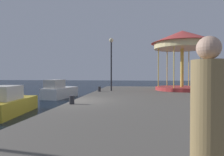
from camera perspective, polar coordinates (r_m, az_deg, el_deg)
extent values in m
plane|color=black|center=(11.04, -11.24, -10.44)|extent=(120.00, 120.00, 0.00)
cube|color=#5B564F|center=(10.92, 24.35, -8.51)|extent=(13.24, 25.66, 0.80)
cube|color=white|center=(19.31, -14.53, -4.08)|extent=(2.17, 4.34, 0.95)
cube|color=beige|center=(18.38, -16.10, -1.67)|extent=(1.37, 1.97, 0.76)
cube|color=#4C6070|center=(19.16, -14.68, -1.10)|extent=(0.97, 0.23, 0.34)
cube|color=gold|center=(12.44, -27.76, -7.31)|extent=(2.15, 4.30, 0.82)
cube|color=beige|center=(12.12, -28.39, -3.78)|extent=(1.39, 1.94, 0.75)
cube|color=#4C6070|center=(12.91, -26.42, -2.80)|extent=(1.03, 0.21, 0.34)
cylinder|color=#B23333|center=(18.48, 19.42, -2.86)|extent=(4.56, 4.56, 0.30)
cylinder|color=gold|center=(18.45, 19.45, 2.76)|extent=(0.28, 0.28, 3.32)
cylinder|color=#F2E099|center=(18.60, 19.49, 8.66)|extent=(4.82, 4.82, 0.50)
cone|color=#C63D38|center=(18.72, 19.51, 11.07)|extent=(5.36, 5.36, 1.09)
cylinder|color=gold|center=(18.99, 25.44, 2.67)|extent=(0.08, 0.08, 3.32)
cylinder|color=gold|center=(20.39, 21.17, 2.58)|extent=(0.08, 0.08, 3.32)
cylinder|color=gold|center=(19.99, 15.52, 2.65)|extent=(0.08, 0.08, 3.32)
cylinder|color=gold|center=(18.12, 13.17, 2.83)|extent=(0.08, 0.08, 3.32)
cylinder|color=gold|center=(16.52, 17.33, 2.98)|extent=(0.08, 0.08, 3.32)
cylinder|color=gold|center=(17.01, 24.08, 2.88)|extent=(0.08, 0.08, 3.32)
cylinder|color=black|center=(16.84, -0.22, 3.30)|extent=(0.12, 0.12, 4.11)
sphere|color=#F9E5B2|center=(17.07, -0.23, 10.82)|extent=(0.36, 0.36, 0.36)
cylinder|color=#2D2D33|center=(9.58, -11.46, -6.14)|extent=(0.24, 0.24, 0.40)
cylinder|color=#2D2D33|center=(16.18, -3.67, -3.18)|extent=(0.24, 0.24, 0.40)
cylinder|color=#937A4C|center=(2.32, 25.80, -14.72)|extent=(0.34, 0.34, 1.55)
sphere|color=tan|center=(2.25, 25.99, 7.77)|extent=(0.24, 0.24, 0.24)
cylinder|color=#937A4C|center=(11.45, 26.85, -1.89)|extent=(0.34, 0.34, 1.66)
sphere|color=tan|center=(11.44, 26.89, 2.87)|extent=(0.24, 0.24, 0.24)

